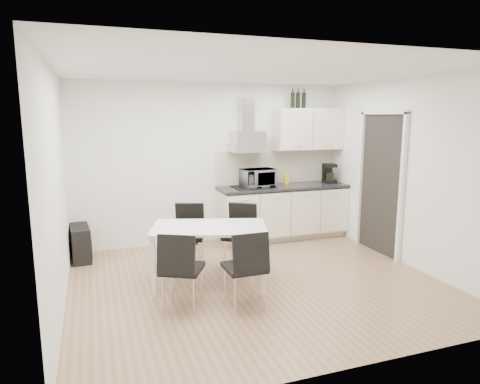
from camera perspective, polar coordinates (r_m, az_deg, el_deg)
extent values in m
plane|color=#A17E5B|center=(5.53, 2.19, -11.95)|extent=(4.50, 4.50, 0.00)
cube|color=white|center=(7.07, -3.68, 3.80)|extent=(4.50, 0.10, 2.60)
cube|color=white|center=(3.44, 14.65, -3.33)|extent=(4.50, 0.10, 2.60)
cube|color=white|center=(4.84, -23.32, 0.03)|extent=(0.10, 4.00, 2.60)
cube|color=white|center=(6.36, 21.53, 2.39)|extent=(0.10, 4.00, 2.60)
plane|color=white|center=(5.15, 2.40, 15.93)|extent=(4.50, 4.50, 0.00)
cube|color=white|center=(6.79, 18.13, 0.92)|extent=(0.08, 1.04, 2.10)
cube|color=beige|center=(7.46, 5.55, -5.68)|extent=(2.16, 0.52, 0.10)
cube|color=beige|center=(7.32, 5.74, -2.52)|extent=(2.20, 0.60, 0.76)
cube|color=#27272A|center=(7.23, 5.83, 0.71)|extent=(2.22, 0.64, 0.04)
cube|color=beige|center=(7.45, 4.91, 3.42)|extent=(2.20, 0.02, 0.58)
cube|color=beige|center=(7.48, 9.03, 8.27)|extent=(1.20, 0.35, 0.70)
cube|color=silver|center=(7.00, 1.14, 6.63)|extent=(0.60, 0.46, 0.30)
cube|color=silver|center=(7.09, 0.84, 10.32)|extent=(0.22, 0.20, 0.55)
imported|color=silver|center=(7.01, 2.46, 2.14)|extent=(0.57, 0.35, 0.37)
cube|color=yellow|center=(7.35, 6.19, 1.73)|extent=(0.08, 0.04, 0.18)
cylinder|color=brown|center=(7.62, 12.32, 1.59)|extent=(0.04, 0.04, 0.11)
cylinder|color=#4C6626|center=(7.65, 12.70, 1.61)|extent=(0.04, 0.04, 0.11)
cylinder|color=black|center=(7.35, 7.03, 12.27)|extent=(0.07, 0.07, 0.32)
cylinder|color=black|center=(7.39, 7.75, 12.24)|extent=(0.07, 0.07, 0.32)
cylinder|color=black|center=(7.44, 8.52, 12.20)|extent=(0.07, 0.07, 0.32)
cube|color=white|center=(5.25, -4.12, -4.73)|extent=(1.55, 1.16, 0.03)
cube|color=white|center=(5.10, -11.51, -9.80)|extent=(0.06, 0.06, 0.72)
cube|color=white|center=(5.05, 3.19, -9.79)|extent=(0.06, 0.06, 0.72)
cube|color=white|center=(5.74, -10.42, -7.46)|extent=(0.06, 0.06, 0.72)
cube|color=white|center=(5.70, 2.53, -7.43)|extent=(0.06, 0.06, 0.72)
cube|color=black|center=(6.67, -20.51, -6.41)|extent=(0.30, 0.62, 0.50)
cube|color=gold|center=(6.62, -19.47, -4.85)|extent=(0.06, 0.54, 0.08)
cube|color=black|center=(7.09, -6.65, -5.58)|extent=(0.21, 0.19, 0.33)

